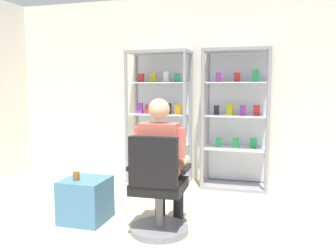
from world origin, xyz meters
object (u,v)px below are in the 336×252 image
object	(u,v)px
display_cabinet_right	(236,118)
display_cabinet_left	(160,116)
storage_crate	(86,200)
tea_glass	(76,176)
seated_shopkeeper	(162,157)
office_chair	(158,194)

from	to	relation	value
display_cabinet_right	display_cabinet_left	bearing A→B (deg)	-179.96
storage_crate	tea_glass	xyz separation A→B (m)	(-0.06, -0.08, 0.27)
display_cabinet_left	seated_shopkeeper	world-z (taller)	display_cabinet_left
display_cabinet_left	tea_glass	size ratio (longest dim) A/B	20.84
seated_shopkeeper	storage_crate	world-z (taller)	seated_shopkeeper
display_cabinet_left	seated_shopkeeper	xyz separation A→B (m)	(0.55, -1.70, -0.25)
seated_shopkeeper	display_cabinet_left	bearing A→B (deg)	107.85
tea_glass	display_cabinet_left	bearing A→B (deg)	79.52
storage_crate	tea_glass	bearing A→B (deg)	-126.85
display_cabinet_right	office_chair	size ratio (longest dim) A/B	1.98
display_cabinet_left	office_chair	world-z (taller)	display_cabinet_left
display_cabinet_left	storage_crate	xyz separation A→B (m)	(-0.28, -1.73, -0.74)
office_chair	seated_shopkeeper	size ratio (longest dim) A/B	0.74
display_cabinet_right	office_chair	world-z (taller)	display_cabinet_right
display_cabinet_right	seated_shopkeeper	distance (m)	1.81
seated_shopkeeper	tea_glass	distance (m)	0.92
tea_glass	storage_crate	bearing A→B (deg)	53.15
display_cabinet_left	storage_crate	world-z (taller)	display_cabinet_left
office_chair	seated_shopkeeper	xyz separation A→B (m)	(-0.01, 0.16, 0.32)
office_chair	storage_crate	bearing A→B (deg)	171.26
office_chair	storage_crate	xyz separation A→B (m)	(-0.83, 0.13, -0.17)
storage_crate	tea_glass	world-z (taller)	tea_glass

